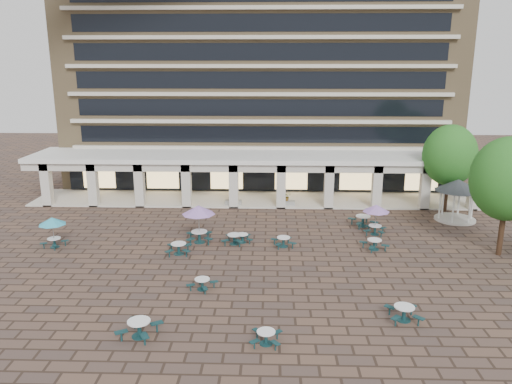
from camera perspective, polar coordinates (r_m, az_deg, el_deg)
ground at (r=33.12m, az=-0.47°, el=-7.81°), size 120.00×120.00×0.00m
apartment_building at (r=56.08m, az=0.56°, el=14.56°), size 40.00×15.50×25.20m
retail_arcade at (r=46.42m, az=0.24°, el=2.62°), size 42.00×6.60×4.40m
picnic_table_0 at (r=25.04m, az=-13.21°, el=-14.80°), size 2.15×2.15×0.83m
picnic_table_1 at (r=29.14m, az=-6.16°, el=-10.31°), size 1.81×1.81×0.66m
picnic_table_2 at (r=23.92m, az=1.15°, el=-16.17°), size 1.56×1.56×0.65m
picnic_table_3 at (r=26.84m, az=16.56°, el=-13.01°), size 1.77×1.77×0.77m
picnic_table_4 at (r=37.54m, az=-22.27°, el=-3.21°), size 1.89×1.89×2.18m
picnic_table_5 at (r=34.39m, az=-8.83°, el=-6.30°), size 1.83×1.83×0.78m
picnic_table_6 at (r=35.74m, az=-6.58°, el=-2.21°), size 2.40×2.40×2.77m
picnic_table_7 at (r=35.37m, az=3.16°, el=-5.61°), size 1.85×1.85×0.71m
picnic_table_9 at (r=35.83m, az=-2.50°, el=-5.31°), size 1.85×1.85×0.74m
picnic_table_10 at (r=35.74m, az=13.37°, el=-5.75°), size 2.01×2.01×0.74m
picnic_table_11 at (r=38.36m, az=13.57°, el=-1.95°), size 2.01×2.01×2.32m
picnic_table_12 at (r=36.14m, az=-1.59°, el=-5.21°), size 1.62×1.62×0.64m
picnic_table_13 at (r=40.47m, az=12.13°, el=-3.15°), size 2.30×2.30×0.87m
gazebo at (r=43.77m, az=22.06°, el=0.23°), size 3.67×3.67×3.42m
tree_east_a at (r=36.42m, az=26.87°, el=1.33°), size 4.83×4.83×8.05m
tree_east_c at (r=45.71m, az=21.27°, el=3.93°), size 4.55×4.55×7.58m
planter_left at (r=45.29m, az=-2.61°, el=-0.95°), size 1.50×0.65×1.25m
planter_right at (r=45.17m, az=3.52°, el=-0.96°), size 1.50×0.80×1.30m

